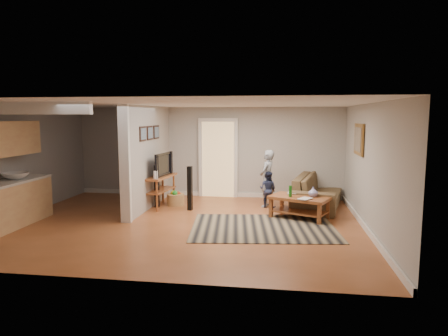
{
  "coord_description": "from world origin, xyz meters",
  "views": [
    {
      "loc": [
        2.04,
        -8.01,
        2.24
      ],
      "look_at": [
        0.78,
        0.74,
        1.1
      ],
      "focal_mm": 32.0,
      "sensor_mm": 36.0,
      "label": 1
    }
  ],
  "objects": [
    {
      "name": "speaker_left",
      "position": [
        -0.11,
        1.2,
        0.53
      ],
      "size": [
        0.12,
        0.12,
        1.06
      ],
      "primitive_type": "cube",
      "rotation": [
        0.0,
        0.0,
        -0.16
      ],
      "color": "black",
      "rests_on": "ground"
    },
    {
      "name": "ground",
      "position": [
        0.0,
        0.0,
        0.0
      ],
      "size": [
        7.5,
        7.5,
        0.0
      ],
      "primitive_type": "plane",
      "color": "brown",
      "rests_on": "ground"
    },
    {
      "name": "coffee_table",
      "position": [
        2.48,
        0.79,
        0.38
      ],
      "size": [
        1.45,
        1.18,
        0.74
      ],
      "rotation": [
        0.0,
        0.0,
        -0.42
      ],
      "color": "brown",
      "rests_on": "ground"
    },
    {
      "name": "speaker_right",
      "position": [
        -1.0,
        1.4,
        0.53
      ],
      "size": [
        0.11,
        0.11,
        1.06
      ],
      "primitive_type": "cube",
      "rotation": [
        0.0,
        0.0,
        0.02
      ],
      "color": "black",
      "rests_on": "ground"
    },
    {
      "name": "toddler",
      "position": [
        1.73,
        1.76,
        0.0
      ],
      "size": [
        0.53,
        0.48,
        0.9
      ],
      "primitive_type": "imported",
      "rotation": [
        0.0,
        0.0,
        2.77
      ],
      "color": "#212845",
      "rests_on": "ground"
    },
    {
      "name": "sofa",
      "position": [
        3.0,
        2.19,
        0.0
      ],
      "size": [
        1.55,
        2.8,
        0.77
      ],
      "primitive_type": "imported",
      "rotation": [
        0.0,
        0.0,
        1.37
      ],
      "color": "#4E4627",
      "rests_on": "ground"
    },
    {
      "name": "room_shell",
      "position": [
        -1.07,
        0.43,
        1.46
      ],
      "size": [
        7.54,
        6.02,
        2.52
      ],
      "color": "#A19F9B",
      "rests_on": "ground"
    },
    {
      "name": "tv_console",
      "position": [
        -0.94,
        1.49,
        0.71
      ],
      "size": [
        0.6,
        1.28,
        1.07
      ],
      "rotation": [
        0.0,
        0.0,
        -0.11
      ],
      "color": "brown",
      "rests_on": "ground"
    },
    {
      "name": "child",
      "position": [
        1.71,
        1.84,
        0.0
      ],
      "size": [
        0.5,
        0.61,
        1.43
      ],
      "primitive_type": "imported",
      "rotation": [
        0.0,
        0.0,
        -1.92
      ],
      "color": "gray",
      "rests_on": "ground"
    },
    {
      "name": "area_rug",
      "position": [
        1.71,
        -0.1,
        0.01
      ],
      "size": [
        3.11,
        2.43,
        0.01
      ],
      "primitive_type": "cube",
      "rotation": [
        0.0,
        0.0,
        0.11
      ],
      "color": "black",
      "rests_on": "ground"
    },
    {
      "name": "toy_basket",
      "position": [
        -0.6,
        1.67,
        0.16
      ],
      "size": [
        0.44,
        0.44,
        0.39
      ],
      "color": "#9E7944",
      "rests_on": "ground"
    }
  ]
}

